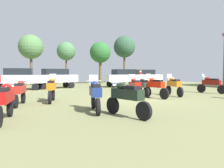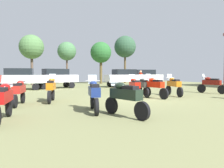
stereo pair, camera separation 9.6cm
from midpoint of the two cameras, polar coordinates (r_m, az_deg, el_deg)
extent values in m
cube|color=olive|center=(13.25, 7.44, -3.89)|extent=(44.00, 52.00, 0.02)
cylinder|color=black|center=(12.68, -15.51, -2.69)|extent=(0.29, 0.69, 0.68)
cylinder|color=black|center=(11.22, -16.39, -3.40)|extent=(0.29, 0.69, 0.68)
cube|color=#C66F14|center=(11.91, -15.95, -0.54)|extent=(0.68, 1.30, 0.36)
ellipsoid|color=#C66F14|center=(12.18, -15.81, 0.85)|extent=(0.44, 0.55, 0.24)
cube|color=black|center=(11.68, -16.10, 0.57)|extent=(0.44, 0.62, 0.12)
cube|color=silver|center=(12.48, -15.64, 1.73)|extent=(0.39, 0.24, 0.39)
cylinder|color=#B7B7BC|center=(12.39, -15.69, 1.44)|extent=(0.61, 0.20, 0.04)
cylinder|color=black|center=(9.39, -5.31, -4.61)|extent=(0.26, 0.65, 0.64)
cylinder|color=black|center=(7.86, -4.11, -6.06)|extent=(0.26, 0.65, 0.64)
cube|color=navy|center=(8.57, -4.78, -1.96)|extent=(0.64, 1.37, 0.36)
ellipsoid|color=navy|center=(8.85, -5.00, 0.00)|extent=(0.42, 0.54, 0.24)
cube|color=black|center=(8.33, -4.60, -0.45)|extent=(0.42, 0.61, 0.12)
cube|color=silver|center=(9.17, -5.24, 1.22)|extent=(0.38, 0.23, 0.39)
cylinder|color=#B7B7BC|center=(9.07, -5.17, 0.83)|extent=(0.61, 0.17, 0.04)
cylinder|color=black|center=(14.22, 5.00, -2.09)|extent=(0.26, 0.65, 0.64)
cylinder|color=black|center=(12.80, 6.89, -2.65)|extent=(0.26, 0.65, 0.64)
cube|color=#B6170B|center=(13.47, 5.90, -0.24)|extent=(0.63, 1.32, 0.36)
ellipsoid|color=#B6170B|center=(13.73, 5.56, 0.99)|extent=(0.42, 0.54, 0.24)
cube|color=black|center=(13.25, 6.20, 0.74)|extent=(0.42, 0.61, 0.12)
cube|color=silver|center=(14.03, 5.18, 1.76)|extent=(0.38, 0.23, 0.39)
cylinder|color=#B7B7BC|center=(13.94, 5.29, 1.51)|extent=(0.61, 0.17, 0.04)
cylinder|color=black|center=(8.24, -0.14, -5.68)|extent=(0.28, 0.64, 0.63)
cylinder|color=black|center=(7.10, 8.02, -7.09)|extent=(0.28, 0.64, 0.63)
cube|color=black|center=(7.59, 3.64, -2.65)|extent=(0.70, 1.40, 0.36)
ellipsoid|color=black|center=(7.79, 2.13, -0.44)|extent=(0.43, 0.55, 0.24)
cube|color=black|center=(7.40, 4.89, -0.93)|extent=(0.44, 0.62, 0.12)
cube|color=silver|center=(8.04, 0.54, 0.95)|extent=(0.39, 0.24, 0.39)
cylinder|color=#B7B7BC|center=(7.96, 1.01, 0.50)|extent=(0.61, 0.20, 0.04)
cylinder|color=black|center=(15.91, 14.57, -1.61)|extent=(0.25, 0.67, 0.66)
cylinder|color=black|center=(14.51, 17.42, -2.07)|extent=(0.25, 0.67, 0.66)
cube|color=#C26813|center=(15.17, 15.96, 0.09)|extent=(0.63, 1.40, 0.36)
ellipsoid|color=#C26813|center=(15.43, 15.43, 1.18)|extent=(0.41, 0.54, 0.24)
cube|color=black|center=(14.95, 16.40, 0.96)|extent=(0.41, 0.61, 0.12)
cube|color=silver|center=(15.73, 14.87, 1.87)|extent=(0.38, 0.22, 0.39)
cylinder|color=#B7B7BC|center=(15.64, 15.03, 1.64)|extent=(0.61, 0.16, 0.04)
cylinder|color=black|center=(8.51, -25.70, -5.71)|extent=(0.22, 0.63, 0.62)
cube|color=#B1100F|center=(7.65, -26.92, -2.97)|extent=(0.58, 1.44, 0.36)
ellipsoid|color=#B1100F|center=(7.94, -26.50, -0.74)|extent=(0.39, 0.52, 0.24)
cube|color=black|center=(7.39, -27.35, -1.31)|extent=(0.38, 0.60, 0.12)
cube|color=silver|center=(8.27, -26.05, 0.65)|extent=(0.38, 0.21, 0.39)
cylinder|color=#B7B7BC|center=(8.17, -26.18, 0.21)|extent=(0.62, 0.13, 0.04)
cylinder|color=black|center=(14.12, 9.10, -2.08)|extent=(0.22, 0.68, 0.67)
cylinder|color=black|center=(13.04, 13.47, -2.52)|extent=(0.22, 0.68, 0.67)
cube|color=red|center=(13.54, 11.22, -0.12)|extent=(0.54, 1.31, 0.36)
ellipsoid|color=red|center=(13.73, 10.41, 1.10)|extent=(0.39, 0.52, 0.24)
cube|color=black|center=(13.37, 11.89, 0.87)|extent=(0.38, 0.60, 0.12)
cube|color=silver|center=(13.97, 9.52, 1.88)|extent=(0.38, 0.20, 0.39)
cylinder|color=#B7B7BC|center=(13.90, 9.79, 1.62)|extent=(0.62, 0.13, 0.04)
cylinder|color=black|center=(11.98, -22.67, -3.30)|extent=(0.25, 0.61, 0.60)
cylinder|color=black|center=(10.44, -24.42, -4.21)|extent=(0.25, 0.61, 0.60)
cube|color=#B1211B|center=(11.17, -23.54, -1.26)|extent=(0.65, 1.40, 0.36)
ellipsoid|color=#B1211B|center=(11.45, -23.24, 0.24)|extent=(0.42, 0.54, 0.24)
cube|color=black|center=(10.92, -23.83, -0.10)|extent=(0.42, 0.61, 0.12)
cube|color=silver|center=(11.78, -22.91, 1.19)|extent=(0.38, 0.23, 0.39)
cylinder|color=#B7B7BC|center=(11.68, -23.01, 0.88)|extent=(0.61, 0.17, 0.04)
cylinder|color=black|center=(18.57, 22.44, -1.10)|extent=(0.31, 0.67, 0.66)
cylinder|color=black|center=(17.93, 26.99, -1.33)|extent=(0.31, 0.67, 0.66)
cube|color=maroon|center=(18.21, 24.71, 0.39)|extent=(0.75, 1.39, 0.36)
ellipsoid|color=maroon|center=(18.32, 23.86, 1.30)|extent=(0.45, 0.55, 0.24)
cube|color=black|center=(18.11, 25.41, 1.13)|extent=(0.45, 0.62, 0.12)
cube|color=silver|center=(18.46, 22.92, 1.89)|extent=(0.39, 0.25, 0.39)
cylinder|color=#B7B7BC|center=(18.42, 23.20, 1.69)|extent=(0.60, 0.22, 0.04)
cylinder|color=black|center=(15.26, 7.35, -1.80)|extent=(0.28, 0.63, 0.62)
cylinder|color=black|center=(13.73, 9.17, -2.33)|extent=(0.28, 0.63, 0.62)
cube|color=#2A2B27|center=(14.46, 8.23, -0.12)|extent=(0.72, 1.41, 0.36)
ellipsoid|color=#2A2B27|center=(14.74, 7.89, 1.02)|extent=(0.44, 0.55, 0.24)
cube|color=black|center=(14.22, 8.51, 0.79)|extent=(0.44, 0.62, 0.12)
cube|color=silver|center=(15.06, 7.53, 1.75)|extent=(0.39, 0.24, 0.39)
cylinder|color=#B7B7BC|center=(14.97, 7.64, 1.51)|extent=(0.61, 0.20, 0.04)
cylinder|color=black|center=(23.16, 0.59, -0.18)|extent=(0.64, 0.22, 0.64)
cylinder|color=black|center=(24.47, -0.82, -0.02)|extent=(0.64, 0.22, 0.64)
cylinder|color=black|center=(24.52, 6.81, -0.04)|extent=(0.64, 0.22, 0.64)
cylinder|color=black|center=(25.77, 5.17, 0.11)|extent=(0.64, 0.22, 0.64)
cube|color=silver|center=(24.42, 3.00, 1.60)|extent=(4.30, 1.80, 0.75)
cube|color=black|center=(24.41, 3.01, 3.19)|extent=(2.37, 1.58, 0.61)
cylinder|color=black|center=(26.34, 6.06, 0.16)|extent=(0.67, 0.32, 0.64)
cylinder|color=black|center=(27.69, 5.02, 0.30)|extent=(0.67, 0.32, 0.64)
cylinder|color=black|center=(27.50, 11.78, 0.23)|extent=(0.67, 0.32, 0.64)
cylinder|color=black|center=(28.80, 10.51, 0.36)|extent=(0.67, 0.32, 0.64)
cube|color=white|center=(27.53, 8.39, 1.71)|extent=(4.54, 2.49, 0.75)
cube|color=black|center=(27.52, 8.40, 3.13)|extent=(2.60, 1.96, 0.61)
cylinder|color=black|center=(21.69, -17.84, -0.52)|extent=(0.67, 0.34, 0.64)
cylinder|color=black|center=(23.07, -18.94, -0.35)|extent=(0.67, 0.34, 0.64)
cylinder|color=black|center=(22.76, -10.82, -0.29)|extent=(0.67, 0.34, 0.64)
cylinder|color=black|center=(24.07, -12.26, -0.13)|extent=(0.67, 0.34, 0.64)
cube|color=silver|center=(22.83, -14.93, 1.42)|extent=(4.57, 2.63, 0.75)
cube|color=black|center=(22.82, -14.95, 3.13)|extent=(2.64, 2.03, 0.61)
cylinder|color=black|center=(21.24, -27.67, -0.78)|extent=(0.67, 0.31, 0.64)
cylinder|color=black|center=(22.65, -26.91, -0.56)|extent=(0.67, 0.31, 0.64)
cylinder|color=black|center=(20.83, -19.77, -0.68)|extent=(0.67, 0.31, 0.64)
cylinder|color=black|center=(22.26, -19.51, -0.47)|extent=(0.67, 0.31, 0.64)
cube|color=silver|center=(21.67, -23.53, 1.21)|extent=(4.52, 2.41, 0.75)
cube|color=black|center=(21.66, -23.56, 3.01)|extent=(2.57, 1.91, 0.61)
cylinder|color=#23354C|center=(20.84, 7.57, -0.21)|extent=(0.14, 0.14, 0.88)
cylinder|color=#23354C|center=(20.75, 7.18, -0.22)|extent=(0.14, 0.14, 0.88)
cylinder|color=#AE2511|center=(20.77, 7.39, 1.95)|extent=(0.35, 0.35, 0.70)
sphere|color=tan|center=(20.77, 7.40, 3.24)|extent=(0.24, 0.24, 0.24)
cylinder|color=brown|center=(32.32, -3.20, 3.62)|extent=(0.40, 0.40, 3.97)
sphere|color=#28602B|center=(32.47, -3.21, 8.37)|extent=(3.12, 3.12, 3.12)
cylinder|color=brown|center=(32.30, -12.09, 3.75)|extent=(0.25, 0.25, 4.18)
sphere|color=#416E43|center=(32.46, -12.14, 8.52)|extent=(2.72, 2.72, 2.72)
cylinder|color=brown|center=(30.00, -20.70, 3.80)|extent=(0.33, 0.33, 4.28)
sphere|color=#4A7340|center=(30.19, -20.79, 9.21)|extent=(3.14, 3.14, 3.14)
cylinder|color=brown|center=(34.44, 3.22, 4.43)|extent=(0.31, 0.31, 5.00)
sphere|color=#2C4F35|center=(34.68, 3.23, 9.84)|extent=(3.43, 3.43, 3.43)
camera|label=1|loc=(0.05, -90.16, -0.01)|focal=34.48mm
camera|label=2|loc=(0.05, 89.84, 0.01)|focal=34.48mm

